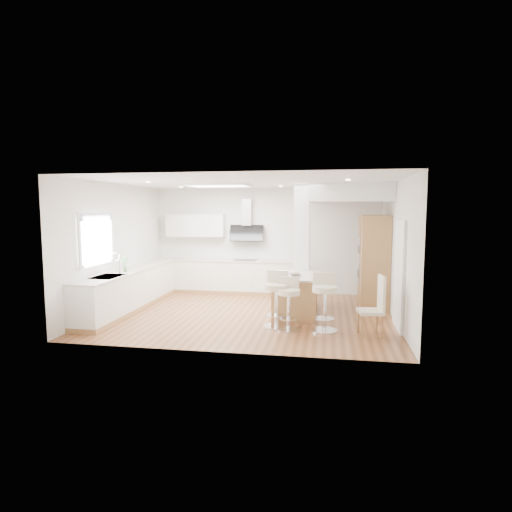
% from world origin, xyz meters
% --- Properties ---
extents(ground, '(6.00, 6.00, 0.00)m').
position_xyz_m(ground, '(0.00, 0.00, 0.00)').
color(ground, brown).
rests_on(ground, ground).
extents(ceiling, '(6.00, 5.00, 0.02)m').
position_xyz_m(ceiling, '(0.00, 0.00, 0.00)').
color(ceiling, white).
rests_on(ceiling, ground).
extents(wall_back, '(6.00, 0.04, 2.80)m').
position_xyz_m(wall_back, '(0.00, 2.50, 1.40)').
color(wall_back, silver).
rests_on(wall_back, ground).
extents(wall_left, '(0.04, 5.00, 2.80)m').
position_xyz_m(wall_left, '(-3.00, 0.00, 1.40)').
color(wall_left, silver).
rests_on(wall_left, ground).
extents(wall_right, '(0.04, 5.00, 2.80)m').
position_xyz_m(wall_right, '(3.00, 0.00, 1.40)').
color(wall_right, silver).
rests_on(wall_right, ground).
extents(skylight, '(4.10, 2.10, 0.06)m').
position_xyz_m(skylight, '(-0.79, 0.60, 2.77)').
color(skylight, white).
rests_on(skylight, ground).
extents(window_left, '(0.06, 1.28, 1.07)m').
position_xyz_m(window_left, '(-2.96, -0.90, 1.69)').
color(window_left, white).
rests_on(window_left, ground).
extents(doorway_right, '(0.05, 1.00, 2.10)m').
position_xyz_m(doorway_right, '(2.97, -0.60, 1.00)').
color(doorway_right, '#453C36').
rests_on(doorway_right, ground).
extents(counter_left, '(0.63, 4.50, 1.35)m').
position_xyz_m(counter_left, '(-2.70, 0.23, 0.46)').
color(counter_left, '#A97C48').
rests_on(counter_left, ground).
extents(counter_back, '(3.62, 0.63, 2.50)m').
position_xyz_m(counter_back, '(-0.91, 2.22, 0.70)').
color(counter_back, '#A97C48').
rests_on(counter_back, ground).
extents(pillar, '(0.35, 0.35, 2.80)m').
position_xyz_m(pillar, '(1.05, 0.95, 1.40)').
color(pillar, white).
rests_on(pillar, ground).
extents(soffit, '(1.78, 2.20, 0.40)m').
position_xyz_m(soffit, '(2.10, 1.40, 2.60)').
color(soffit, white).
rests_on(soffit, ground).
extents(oven_column, '(0.63, 1.21, 2.10)m').
position_xyz_m(oven_column, '(2.68, 1.23, 1.05)').
color(oven_column, '#A97C48').
rests_on(oven_column, ground).
extents(peninsula, '(0.94, 1.42, 0.93)m').
position_xyz_m(peninsula, '(0.99, 0.07, 0.44)').
color(peninsula, '#A97C48').
rests_on(peninsula, ground).
extents(bar_stool_a, '(0.49, 0.49, 1.07)m').
position_xyz_m(bar_stool_a, '(0.71, -0.93, 0.60)').
color(bar_stool_a, silver).
rests_on(bar_stool_a, ground).
extents(bar_stool_b, '(0.47, 0.47, 0.98)m').
position_xyz_m(bar_stool_b, '(0.95, -1.06, 0.55)').
color(bar_stool_b, silver).
rests_on(bar_stool_b, ground).
extents(bar_stool_c, '(0.54, 0.54, 1.08)m').
position_xyz_m(bar_stool_c, '(1.61, -1.04, 0.60)').
color(bar_stool_c, silver).
rests_on(bar_stool_c, ground).
extents(dining_chair, '(0.48, 0.48, 1.09)m').
position_xyz_m(dining_chair, '(2.50, -1.20, 0.58)').
color(dining_chair, beige).
rests_on(dining_chair, ground).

